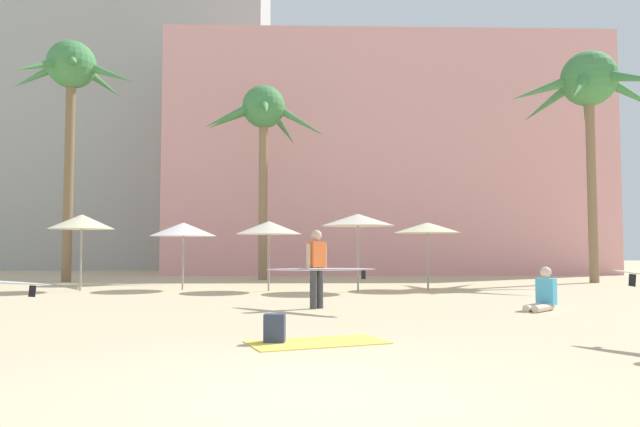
{
  "coord_description": "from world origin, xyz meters",
  "views": [
    {
      "loc": [
        -0.05,
        -5.56,
        1.37
      ],
      "look_at": [
        0.25,
        5.88,
        2.05
      ],
      "focal_mm": 33.09,
      "sensor_mm": 36.0,
      "label": 1
    }
  ],
  "objects": [
    {
      "name": "person_near_left",
      "position": [
        5.23,
        7.4,
        0.34
      ],
      "size": [
        0.92,
        0.91,
        0.96
      ],
      "rotation": [
        0.0,
        0.0,
        3.91
      ],
      "color": "beige",
      "rests_on": "ground"
    },
    {
      "name": "backpack",
      "position": [
        -0.48,
        3.06,
        0.2
      ],
      "size": [
        0.32,
        0.27,
        0.42
      ],
      "rotation": [
        0.0,
        0.0,
        1.46
      ],
      "color": "#2E3953",
      "rests_on": "ground"
    },
    {
      "name": "hotel_tower_gray",
      "position": [
        -11.52,
        36.97,
        11.82
      ],
      "size": [
        17.22,
        10.59,
        23.65
      ],
      "primitive_type": "cube",
      "color": "#A8A8A3",
      "rests_on": "ground"
    },
    {
      "name": "palm_tree_far_left",
      "position": [
        11.48,
        17.74,
        7.84
      ],
      "size": [
        6.41,
        6.03,
        9.37
      ],
      "color": "#896B4C",
      "rests_on": "ground"
    },
    {
      "name": "beach_towel",
      "position": [
        0.14,
        3.07,
        0.01
      ],
      "size": [
        2.18,
        1.57,
        0.01
      ],
      "primitive_type": "cube",
      "rotation": [
        0.0,
        0.0,
        0.34
      ],
      "color": "#F4CC4C",
      "rests_on": "ground"
    },
    {
      "name": "hotel_pink",
      "position": [
        4.47,
        28.41,
        6.41
      ],
      "size": [
        23.56,
        8.52,
        12.82
      ],
      "primitive_type": "cube",
      "color": "pink",
      "rests_on": "ground"
    },
    {
      "name": "cafe_umbrella_4",
      "position": [
        -1.2,
        13.49,
        2.03
      ],
      "size": [
        2.13,
        2.13,
        2.25
      ],
      "color": "gray",
      "rests_on": "ground"
    },
    {
      "name": "palm_tree_center",
      "position": [
        -1.9,
        20.28,
        7.1
      ],
      "size": [
        5.55,
        5.48,
        8.59
      ],
      "color": "#896B4C",
      "rests_on": "ground"
    },
    {
      "name": "ground",
      "position": [
        0.0,
        0.0,
        0.0
      ],
      "size": [
        120.0,
        120.0,
        0.0
      ],
      "primitive_type": "plane",
      "color": "#C6B28C"
    },
    {
      "name": "cafe_umbrella_1",
      "position": [
        -4.08,
        14.1,
        2.0
      ],
      "size": [
        2.2,
        2.2,
        2.23
      ],
      "color": "gray",
      "rests_on": "ground"
    },
    {
      "name": "person_mid_center",
      "position": [
        0.23,
        7.81,
        0.95
      ],
      "size": [
        2.62,
        2.31,
        1.79
      ],
      "rotation": [
        0.0,
        0.0,
        2.3
      ],
      "color": "#3D3D42",
      "rests_on": "ground"
    },
    {
      "name": "palm_tree_left",
      "position": [
        -9.76,
        18.82,
        8.43
      ],
      "size": [
        5.27,
        5.13,
        10.01
      ],
      "color": "brown",
      "rests_on": "ground"
    },
    {
      "name": "cafe_umbrella_0",
      "position": [
        4.05,
        13.99,
        2.05
      ],
      "size": [
        2.24,
        2.24,
        2.23
      ],
      "color": "gray",
      "rests_on": "ground"
    },
    {
      "name": "cafe_umbrella_2",
      "position": [
        1.64,
        13.08,
        2.27
      ],
      "size": [
        2.35,
        2.35,
        2.46
      ],
      "color": "gray",
      "rests_on": "ground"
    },
    {
      "name": "cafe_umbrella_3",
      "position": [
        -7.26,
        13.67,
        2.22
      ],
      "size": [
        2.07,
        2.07,
        2.46
      ],
      "color": "gray",
      "rests_on": "ground"
    }
  ]
}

